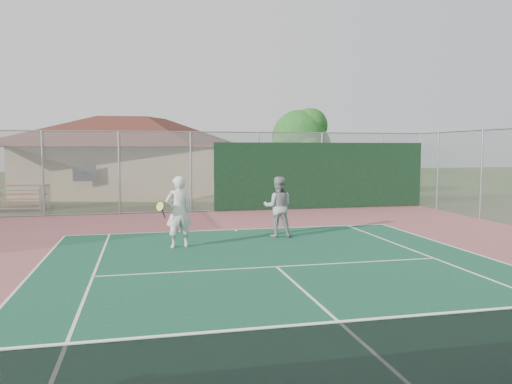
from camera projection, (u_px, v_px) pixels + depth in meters
tennis_net at (430, 358)px, 5.42m from camera, size 11.85×0.08×1.10m
back_fence at (261, 173)px, 22.28m from camera, size 20.08×0.11×3.53m
side_fence_right at (481, 175)px, 19.65m from camera, size 0.08×9.00×3.50m
clubhouse at (134, 148)px, 29.73m from camera, size 14.46×11.43×5.49m
bleachers at (11, 197)px, 22.46m from camera, size 3.08×1.94×1.12m
tree at (301, 140)px, 27.35m from camera, size 3.57×3.38×4.98m
player_white_front at (178, 212)px, 13.92m from camera, size 1.11×0.79×2.00m
player_grey_back at (278, 207)px, 15.60m from camera, size 1.05×0.89×1.89m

